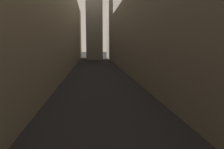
% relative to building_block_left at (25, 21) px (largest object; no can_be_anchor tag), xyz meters
% --- Properties ---
extents(ground_plane, '(264.00, 264.00, 0.00)m').
position_rel_building_block_left_xyz_m(ground_plane, '(13.17, -2.00, -9.75)').
color(ground_plane, black).
extents(building_block_left, '(15.33, 108.00, 19.51)m').
position_rel_building_block_left_xyz_m(building_block_left, '(0.00, 0.00, 0.00)').
color(building_block_left, gray).
rests_on(building_block_left, ground).
extents(building_block_right, '(11.66, 108.00, 21.70)m').
position_rel_building_block_left_xyz_m(building_block_right, '(24.50, 0.00, 1.09)').
color(building_block_right, '#756B5B').
rests_on(building_block_right, ground).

